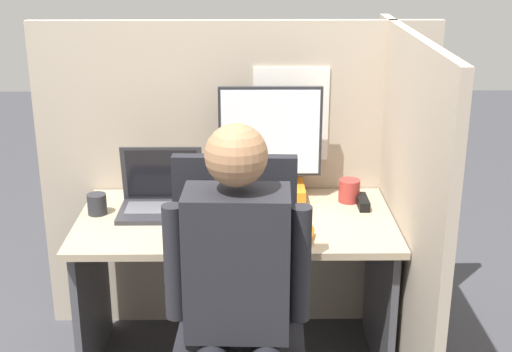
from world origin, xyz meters
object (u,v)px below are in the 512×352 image
Objects in this scene: office_chair at (237,319)px; laptop at (161,199)px; paper_box at (270,192)px; stapler at (363,202)px; monitor at (270,137)px; person at (238,292)px; pen_cup at (97,204)px; carrot_toy at (310,235)px; coffee_mug at (349,191)px.

laptop is at bearing 116.52° from office_chair.
paper_box reaches higher than stapler.
paper_box is 0.26m from monitor.
pen_cup is (-0.61, 0.81, -0.01)m from person.
office_chair is (-0.28, -0.35, -0.16)m from carrot_toy.
office_chair is (-0.14, -0.81, -0.43)m from monitor.
person is at bearing -118.01° from carrot_toy.
monitor is at bearing 80.28° from office_chair.
carrot_toy is 0.48m from coffee_mug.
person is (-0.28, -0.52, 0.03)m from carrot_toy.
stapler is at bearing 2.53° from laptop.
person is at bearing -97.70° from paper_box.
carrot_toy is at bearing -72.84° from paper_box.
laptop is 0.91m from person.
laptop is 0.27m from pen_cup.
carrot_toy reaches higher than stapler.
paper_box is 3.06× the size of coffee_mug.
person is (-0.13, -0.98, 0.02)m from paper_box.
coffee_mug is at bearing 57.56° from office_chair.
coffee_mug is (-0.05, 0.07, 0.03)m from stapler.
person is at bearing -121.47° from stapler.
carrot_toy is 1.59× the size of pen_cup.
person is (-0.13, -0.98, -0.23)m from monitor.
monitor is at bearing 13.08° from pen_cup.
laptop is at bearing -163.38° from monitor.
carrot_toy is (-0.26, -0.36, 0.00)m from stapler.
monitor is at bearing 90.00° from paper_box.
paper_box is at bearing 82.30° from person.
person is at bearing -67.85° from laptop.
laptop is 0.88m from stapler.
monitor is at bearing 107.06° from carrot_toy.
stapler is at bearing 52.51° from office_chair.
person is (-0.54, -0.88, 0.04)m from stapler.
monitor is at bearing 16.62° from laptop.
laptop is at bearing -163.69° from paper_box.
paper_box is at bearing 16.31° from laptop.
stapler is at bearing -51.72° from coffee_mug.
paper_box is 0.42m from stapler.
coffee_mug is 1.11m from pen_cup.
monitor reaches higher than carrot_toy.
paper_box is at bearing 107.16° from carrot_toy.
pen_cup is (-0.75, -0.17, -0.25)m from monitor.
stapler is 1.04× the size of carrot_toy.
coffee_mug reaches higher than pen_cup.
laptop is at bearing 152.37° from carrot_toy.
office_chair is at bearing -46.58° from pen_cup.
paper_box is 0.50m from laptop.
person is 1.06m from coffee_mug.
monitor reaches higher than laptop.
paper_box is 0.36m from coffee_mug.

